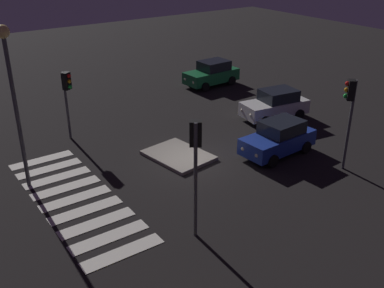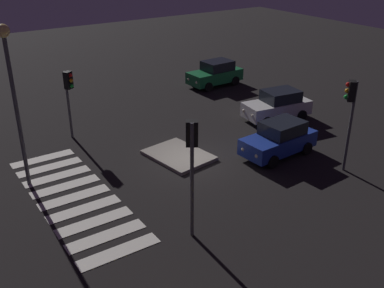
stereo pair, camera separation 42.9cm
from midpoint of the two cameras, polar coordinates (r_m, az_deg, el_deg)
ground_plane at (r=23.41m, az=0.52°, el=-2.22°), size 80.00×80.00×0.00m
traffic_island at (r=23.87m, az=-1.19°, el=-1.43°), size 3.73×3.01×0.18m
car_white at (r=29.10m, az=11.13°, el=4.82°), size 2.46×4.45×1.86m
car_blue at (r=24.27m, az=11.42°, el=0.63°), size 2.18×4.31×1.84m
car_green at (r=35.38m, az=3.31°, el=8.85°), size 2.19×4.40×1.89m
traffic_light_south at (r=25.94m, az=-14.81°, el=6.80°), size 0.53×0.54×3.92m
traffic_light_north at (r=22.55m, az=19.84°, el=4.76°), size 0.54×0.53×4.58m
traffic_light_east at (r=16.30m, az=0.75°, el=-0.88°), size 0.53×0.54×4.73m
street_lamp at (r=20.73m, az=-21.24°, el=7.54°), size 0.56×0.56×7.41m
crosswalk_near at (r=20.95m, az=-14.04°, el=-6.52°), size 9.90×3.20×0.02m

